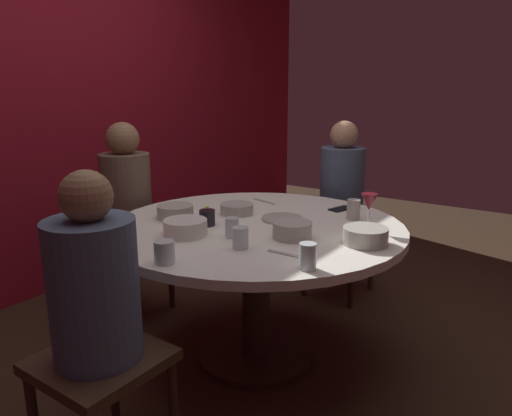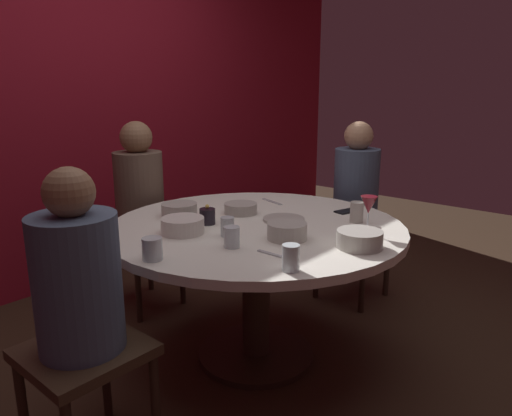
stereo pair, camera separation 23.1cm
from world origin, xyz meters
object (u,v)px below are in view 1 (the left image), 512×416
object	(u,v)px
wine_glass	(369,204)
cup_by_left_diner	(308,256)
dining_table	(256,250)
cup_by_right_diner	(232,227)
candle_holder	(207,218)
cup_center_front	(353,209)
cup_near_candle	(240,238)
bowl_rice_portion	(175,212)
bowl_small_white	(292,230)
seated_diner_back	(127,198)
cup_far_edge	(164,252)
seated_diner_right	(342,191)
dinner_plate	(282,219)
bowl_salad_center	(185,227)
bowl_serving_large	(237,209)
cell_phone	(341,209)
bowl_sauce_side	(365,236)
seated_diner_left	(95,296)

from	to	relation	value
wine_glass	cup_by_left_diner	world-z (taller)	wine_glass
dining_table	cup_by_left_diner	size ratio (longest dim) A/B	14.61
wine_glass	cup_by_right_diner	distance (m)	0.64
candle_holder	cup_center_front	distance (m)	0.74
cup_by_left_diner	cup_near_candle	bearing A→B (deg)	81.53
bowl_rice_portion	bowl_small_white	bearing A→B (deg)	-85.21
seated_diner_back	cup_near_candle	xyz separation A→B (m)	(-0.33, -1.10, 0.04)
candle_holder	cup_by_left_diner	bearing A→B (deg)	-108.65
cup_by_left_diner	cup_far_edge	distance (m)	0.54
seated_diner_right	dinner_plate	xyz separation A→B (m)	(-0.85, -0.07, 0.01)
bowl_salad_center	bowl_rice_portion	size ratio (longest dim) A/B	1.07
bowl_serving_large	seated_diner_back	bearing A→B (deg)	97.57
wine_glass	cell_phone	distance (m)	0.42
bowl_sauce_side	bowl_serving_large	bearing A→B (deg)	83.25
bowl_salad_center	cup_near_candle	world-z (taller)	cup_near_candle
bowl_serving_large	cup_near_candle	xyz separation A→B (m)	(-0.43, -0.35, 0.02)
seated_diner_left	cell_phone	world-z (taller)	seated_diner_left
bowl_serving_large	cup_by_left_diner	world-z (taller)	cup_by_left_diner
seated_diner_back	bowl_small_white	bearing A→B (deg)	-4.38
dinner_plate	bowl_small_white	size ratio (longest dim) A/B	1.19
dining_table	bowl_small_white	distance (m)	0.32
candle_holder	cup_center_front	bearing A→B (deg)	-46.38
dinner_plate	bowl_rice_portion	distance (m)	0.55
dining_table	seated_diner_right	world-z (taller)	seated_diner_right
seated_diner_left	bowl_serving_large	size ratio (longest dim) A/B	6.42
seated_diner_right	bowl_small_white	distance (m)	1.11
bowl_serving_large	seated_diner_right	bearing A→B (deg)	-12.38
dining_table	cup_by_right_diner	xyz separation A→B (m)	(-0.24, -0.03, 0.18)
cup_center_front	wine_glass	bearing A→B (deg)	-136.86
dining_table	cup_center_front	world-z (taller)	cup_center_front
seated_diner_right	cup_near_candle	world-z (taller)	seated_diner_right
seated_diner_left	bowl_serving_large	xyz separation A→B (m)	(1.04, 0.19, 0.06)
wine_glass	cell_phone	xyz separation A→B (m)	(0.29, 0.27, -0.12)
bowl_serving_large	bowl_small_white	xyz separation A→B (m)	(-0.19, -0.45, 0.01)
cell_phone	bowl_salad_center	size ratio (longest dim) A/B	0.71
dinner_plate	cup_far_edge	world-z (taller)	cup_far_edge
cup_far_edge	seated_diner_right	bearing A→B (deg)	0.84
wine_glass	bowl_salad_center	distance (m)	0.85
bowl_small_white	cell_phone	bearing A→B (deg)	3.82
bowl_small_white	seated_diner_left	bearing A→B (deg)	163.00
seated_diner_left	cup_by_right_diner	size ratio (longest dim) A/B	12.75
cup_center_front	bowl_serving_large	bearing A→B (deg)	114.59
cup_center_front	cup_far_edge	distance (m)	1.05
dining_table	seated_diner_back	xyz separation A→B (m)	(0.00, 0.95, 0.14)
candle_holder	cup_by_right_diner	bearing A→B (deg)	-110.27
seated_diner_left	cup_near_candle	world-z (taller)	seated_diner_left
wine_glass	cup_near_candle	distance (m)	0.64
cup_near_candle	cup_far_edge	distance (m)	0.33
seated_diner_right	dinner_plate	bearing A→B (deg)	4.54
cup_by_right_diner	cup_by_left_diner	bearing A→B (deg)	-107.91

